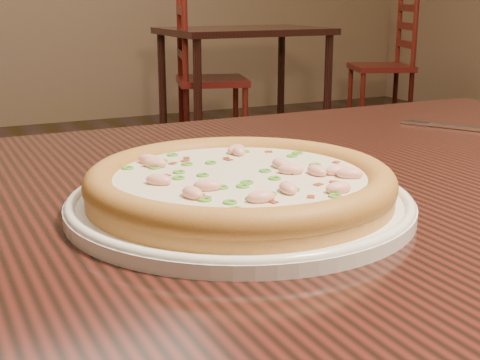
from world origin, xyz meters
name	(u,v)px	position (x,y,z in m)	size (l,w,h in m)	color
hero_table	(316,268)	(-0.28, -0.11, 0.65)	(1.20, 0.80, 0.75)	black
plate	(240,202)	(-0.40, -0.16, 0.76)	(0.32, 0.32, 0.02)	white
pizza	(240,183)	(-0.40, -0.16, 0.78)	(0.29, 0.29, 0.03)	#BF8541
fork	(462,127)	(0.08, 0.05, 0.75)	(0.10, 0.16, 0.00)	silver
bg_table_right	(244,43)	(1.28, 3.18, 0.65)	(1.00, 0.70, 0.75)	black
chair_c	(203,80)	(0.99, 3.16, 0.44)	(0.52, 0.52, 0.95)	maroon
chair_d	(388,66)	(2.57, 3.32, 0.44)	(0.54, 0.54, 0.95)	maroon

